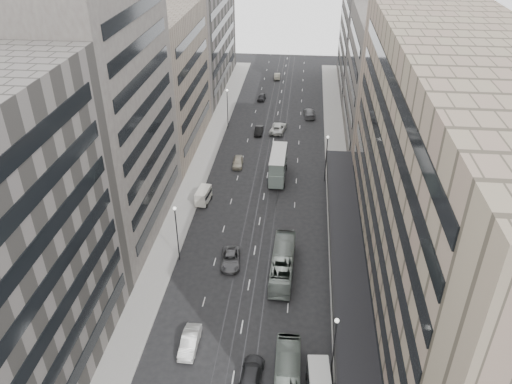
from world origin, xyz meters
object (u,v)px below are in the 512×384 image
at_px(double_decker, 278,165).
at_px(panel_van, 203,195).
at_px(sedan_2, 231,259).
at_px(bus_far, 283,263).
at_px(sedan_1, 190,342).
at_px(bus_near, 287,382).
at_px(vw_microbus, 319,383).

distance_m(double_decker, panel_van, 14.23).
relative_size(panel_van, sedan_2, 0.77).
bearing_deg(bus_far, sedan_1, 56.59).
relative_size(bus_near, panel_van, 2.65).
xyz_separation_m(bus_near, double_decker, (-3.61, 42.05, 1.14)).
relative_size(sedan_1, sedan_2, 0.94).
bearing_deg(sedan_2, bus_near, -72.28).
bearing_deg(vw_microbus, bus_near, 177.48).
bearing_deg(sedan_2, sedan_1, -105.12).
bearing_deg(panel_van, double_decker, 45.44).
distance_m(double_decker, vw_microbus, 42.48).
bearing_deg(double_decker, vw_microbus, -80.30).
relative_size(bus_near, sedan_2, 2.04).
distance_m(double_decker, sedan_1, 38.22).
bearing_deg(panel_van, sedan_1, -75.44).
bearing_deg(sedan_2, panel_van, 107.86).
xyz_separation_m(bus_far, sedan_1, (-9.13, -13.23, -0.77)).
xyz_separation_m(bus_near, panel_van, (-14.63, 33.14, -0.15)).
bearing_deg(panel_van, sedan_2, -59.61).
distance_m(bus_near, bus_far, 17.79).
xyz_separation_m(panel_van, sedan_1, (4.06, -28.63, -0.52)).
xyz_separation_m(double_decker, sedan_2, (-4.67, -23.24, -1.89)).
distance_m(panel_van, sedan_1, 28.92).
bearing_deg(sedan_1, vw_microbus, -17.32).
bearing_deg(vw_microbus, bus_far, 99.73).
bearing_deg(bus_far, bus_near, 95.83).
bearing_deg(sedan_2, double_decker, 72.59).
relative_size(vw_microbus, panel_van, 1.29).
relative_size(bus_far, vw_microbus, 2.21).
height_order(bus_far, sedan_2, bus_far).
distance_m(bus_near, sedan_1, 11.51).
distance_m(vw_microbus, sedan_2, 21.89).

